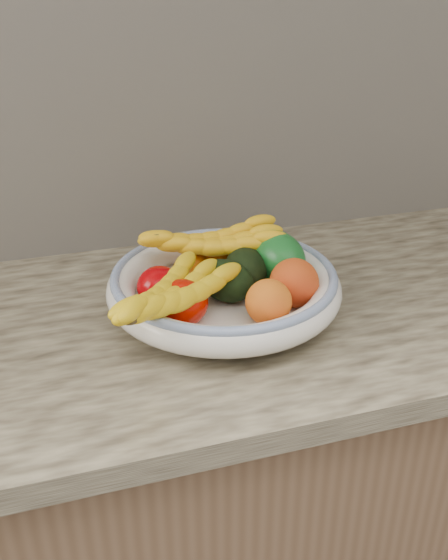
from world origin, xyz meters
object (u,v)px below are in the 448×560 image
fruit_bowl (224,286)px  banana_bunch_front (171,299)px  banana_bunch_back (212,246)px  green_mango (276,257)px

fruit_bowl → banana_bunch_front: 0.14m
fruit_bowl → banana_bunch_back: banana_bunch_back is taller
fruit_bowl → green_mango: size_ratio=3.12×
fruit_bowl → banana_bunch_front: size_ratio=1.42×
fruit_bowl → banana_bunch_back: 0.09m
green_mango → banana_bunch_front: bearing=-169.1°
banana_bunch_front → green_mango: bearing=-15.8°
fruit_bowl → banana_bunch_back: bearing=88.5°
fruit_bowl → green_mango: (0.10, 0.03, 0.03)m
fruit_bowl → banana_bunch_back: (0.00, 0.08, 0.04)m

